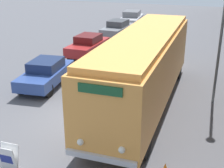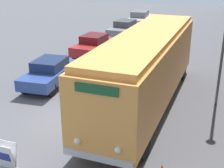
% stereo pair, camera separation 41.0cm
% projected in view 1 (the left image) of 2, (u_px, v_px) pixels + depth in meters
% --- Properties ---
extents(ground_plane, '(80.00, 80.00, 0.00)m').
position_uv_depth(ground_plane, '(82.00, 118.00, 13.62)').
color(ground_plane, '#56565B').
extents(vintage_bus, '(2.47, 11.34, 3.44)m').
position_uv_depth(vintage_bus, '(144.00, 65.00, 14.18)').
color(vintage_bus, black).
rests_on(vintage_bus, ground_plane).
extents(sign_board, '(0.65, 0.35, 0.92)m').
position_uv_depth(sign_board, '(8.00, 158.00, 10.02)').
color(sign_board, gray).
rests_on(sign_board, ground_plane).
extents(streetlamp, '(0.36, 0.36, 6.63)m').
position_uv_depth(streetlamp, '(224.00, 13.00, 13.54)').
color(streetlamp, '#595E60').
rests_on(streetlamp, ground_plane).
extents(parked_car_near, '(2.13, 4.32, 1.46)m').
position_uv_depth(parked_car_near, '(46.00, 73.00, 16.85)').
color(parked_car_near, black).
rests_on(parked_car_near, ground_plane).
extents(parked_car_mid, '(1.86, 4.21, 1.52)m').
position_uv_depth(parked_car_mid, '(88.00, 45.00, 22.30)').
color(parked_car_mid, black).
rests_on(parked_car_mid, ground_plane).
extents(parked_car_far, '(2.07, 4.43, 1.47)m').
position_uv_depth(parked_car_far, '(118.00, 28.00, 28.25)').
color(parked_car_far, black).
rests_on(parked_car_far, ground_plane).
extents(parked_car_distant, '(2.28, 4.90, 1.49)m').
position_uv_depth(parked_car_distant, '(132.00, 18.00, 33.49)').
color(parked_car_distant, black).
rests_on(parked_car_distant, ground_plane).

